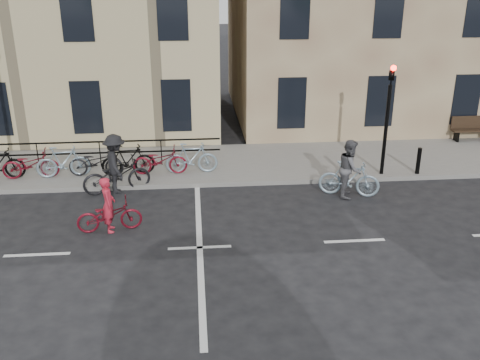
{
  "coord_description": "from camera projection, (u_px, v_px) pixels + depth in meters",
  "views": [
    {
      "loc": [
        -0.06,
        -11.96,
        6.54
      ],
      "look_at": [
        1.19,
        1.78,
        1.1
      ],
      "focal_mm": 40.0,
      "sensor_mm": 36.0,
      "label": 1
    }
  ],
  "objects": [
    {
      "name": "cyclist_grey",
      "position": [
        350.0,
        174.0,
        16.34
      ],
      "size": [
        1.93,
        1.07,
        1.8
      ],
      "rotation": [
        0.0,
        0.0,
        1.26
      ],
      "color": "#86A0B0",
      "rests_on": "ground"
    },
    {
      "name": "traffic_light",
      "position": [
        388.0,
        107.0,
        17.13
      ],
      "size": [
        0.18,
        0.3,
        3.9
      ],
      "color": "black",
      "rests_on": "sidewalk"
    },
    {
      "name": "parked_bikes",
      "position": [
        79.0,
        162.0,
        17.59
      ],
      "size": [
        9.35,
        1.23,
        1.05
      ],
      "color": "black",
      "rests_on": "sidewalk"
    },
    {
      "name": "bollard_west",
      "position": [
        419.0,
        161.0,
        17.82
      ],
      "size": [
        0.14,
        0.14,
        0.9
      ],
      "primitive_type": "cylinder",
      "color": "black",
      "rests_on": "sidewalk"
    },
    {
      "name": "cyclist_dark",
      "position": [
        116.0,
        170.0,
        16.62
      ],
      "size": [
        2.23,
        1.37,
        1.88
      ],
      "rotation": [
        0.0,
        0.0,
        1.88
      ],
      "color": "black",
      "rests_on": "ground"
    },
    {
      "name": "bench",
      "position": [
        471.0,
        127.0,
        21.33
      ],
      "size": [
        1.6,
        0.41,
        0.97
      ],
      "color": "black",
      "rests_on": "sidewalk"
    },
    {
      "name": "cyclist_pink",
      "position": [
        109.0,
        213.0,
        14.19
      ],
      "size": [
        1.78,
        0.84,
        1.52
      ],
      "rotation": [
        0.0,
        0.0,
        1.72
      ],
      "color": "maroon",
      "rests_on": "ground"
    },
    {
      "name": "bollard_east",
      "position": [
        348.0,
        163.0,
        17.62
      ],
      "size": [
        0.14,
        0.14,
        0.9
      ],
      "primitive_type": "cylinder",
      "color": "black",
      "rests_on": "sidewalk"
    },
    {
      "name": "sidewalk",
      "position": [
        82.0,
        168.0,
        18.68
      ],
      "size": [
        46.0,
        4.0,
        0.15
      ],
      "primitive_type": "cube",
      "color": "slate",
      "rests_on": "ground"
    },
    {
      "name": "ground",
      "position": [
        200.0,
        248.0,
        13.49
      ],
      "size": [
        120.0,
        120.0,
        0.0
      ],
      "primitive_type": "plane",
      "color": "black",
      "rests_on": "ground"
    }
  ]
}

